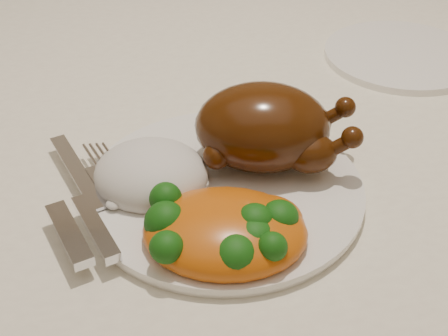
{
  "coord_description": "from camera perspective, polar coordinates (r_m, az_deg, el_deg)",
  "views": [
    {
      "loc": [
        0.01,
        -0.54,
        1.13
      ],
      "look_at": [
        0.06,
        -0.1,
        0.8
      ],
      "focal_mm": 50.0,
      "sensor_mm": 36.0,
      "label": 1
    }
  ],
  "objects": [
    {
      "name": "rice_mound",
      "position": [
        0.57,
        -6.67,
        -0.64
      ],
      "size": [
        0.13,
        0.12,
        0.05
      ],
      "rotation": [
        0.0,
        0.0,
        -0.27
      ],
      "color": "white",
      "rests_on": "dinner_plate"
    },
    {
      "name": "tablecloth",
      "position": [
        0.66,
        -6.19,
        0.38
      ],
      "size": [
        1.73,
        1.03,
        0.18
      ],
      "color": "white",
      "rests_on": "dining_table"
    },
    {
      "name": "dining_table",
      "position": [
        0.71,
        -5.81,
        -4.38
      ],
      "size": [
        1.6,
        0.9,
        0.76
      ],
      "color": "brown",
      "rests_on": "floor"
    },
    {
      "name": "cutlery",
      "position": [
        0.55,
        -12.72,
        -3.74
      ],
      "size": [
        0.07,
        0.19,
        0.01
      ],
      "rotation": [
        0.0,
        0.0,
        0.39
      ],
      "color": "silver",
      "rests_on": "dinner_plate"
    },
    {
      "name": "dinner_plate",
      "position": [
        0.57,
        -0.0,
        -2.04
      ],
      "size": [
        0.33,
        0.33,
        0.01
      ],
      "primitive_type": "cylinder",
      "rotation": [
        0.0,
        0.0,
        0.42
      ],
      "color": "white",
      "rests_on": "tablecloth"
    },
    {
      "name": "mac_and_cheese",
      "position": [
        0.5,
        0.33,
        -5.74
      ],
      "size": [
        0.15,
        0.12,
        0.05
      ],
      "rotation": [
        0.0,
        0.0,
        -0.16
      ],
      "color": "orange",
      "rests_on": "dinner_plate"
    },
    {
      "name": "roast_chicken",
      "position": [
        0.58,
        3.91,
        3.74
      ],
      "size": [
        0.16,
        0.11,
        0.08
      ],
      "rotation": [
        0.0,
        0.0,
        -0.15
      ],
      "color": "#4A2107",
      "rests_on": "dinner_plate"
    },
    {
      "name": "side_plate",
      "position": [
        0.83,
        15.94,
        9.89
      ],
      "size": [
        0.23,
        0.23,
        0.01
      ],
      "primitive_type": "cylinder",
      "rotation": [
        0.0,
        0.0,
        0.19
      ],
      "color": "white",
      "rests_on": "tablecloth"
    }
  ]
}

